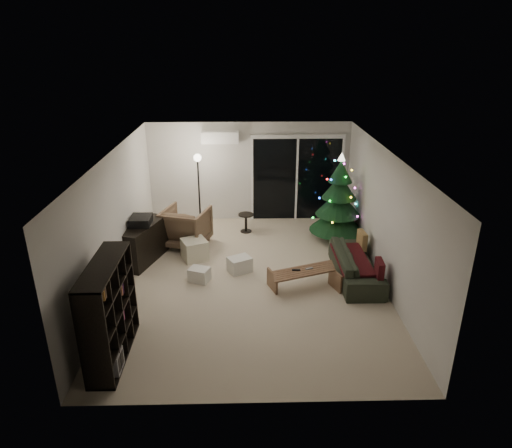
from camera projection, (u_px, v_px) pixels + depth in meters
The scene contains 18 objects.
room at pixel (271, 204), 9.92m from camera, with size 6.50×7.51×2.60m.
bookshelf at pixel (96, 312), 6.51m from camera, with size 0.38×1.52×1.52m, color black, non-canonical shape.
media_cabinet at pixel (143, 243), 9.53m from camera, with size 0.49×1.31×0.82m, color black.
stereo at pixel (141, 221), 9.35m from camera, with size 0.41×0.49×0.17m, color black.
armchair at pixel (186, 227), 10.24m from camera, with size 0.94×0.97×0.88m, color brown.
ottoman at pixel (195, 249), 9.67m from camera, with size 0.48×0.48×0.44m, color beige.
cardboard_box_a at pixel (199, 275), 8.82m from camera, with size 0.38×0.29×0.27m, color beige.
cardboard_box_b at pixel (240, 264), 9.17m from camera, with size 0.44×0.33×0.31m, color beige.
side_table at pixel (246, 223), 11.03m from camera, with size 0.37×0.37×0.46m, color black.
floor_lamp at pixel (199, 195), 10.75m from camera, with size 0.30×0.30×1.87m, color black.
sofa at pixel (356, 265), 8.88m from camera, with size 1.93×0.75×0.56m, color #292F21.
sofa_throw at pixel (352, 259), 8.83m from camera, with size 0.60×1.39×0.05m, color #3C0F0C.
cushion_a at pixel (362, 240), 9.40m from camera, with size 0.11×0.37×0.37m, color olive.
cushion_b at pixel (379, 270), 8.20m from camera, with size 0.11×0.37×0.37m, color #3C0F0C.
coffee_table at pixel (304, 280), 8.51m from camera, with size 1.24×0.43×0.39m, color brown, non-canonical shape.
remote_a at pixel (296, 270), 8.43m from camera, with size 0.16×0.05×0.02m, color black.
remote_b at pixel (309, 268), 8.48m from camera, with size 0.14×0.04×0.02m, color slate.
christmas_tree at pixel (339, 198), 10.31m from camera, with size 1.28×1.28×2.06m, color #193F23.
Camera 1 is at (-0.10, -7.83, 4.40)m, focal length 32.00 mm.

